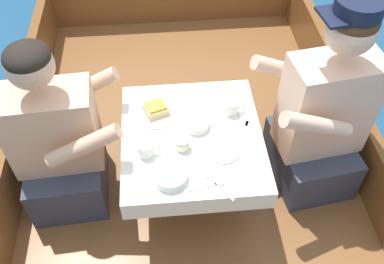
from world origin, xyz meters
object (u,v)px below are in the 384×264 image
at_px(person_starboard, 321,118).
at_px(coffee_cup_port, 232,107).
at_px(person_port, 59,144).
at_px(coffee_cup_starboard, 146,149).
at_px(sandwich, 156,109).
at_px(tin_can, 182,144).

height_order(person_starboard, coffee_cup_port, person_starboard).
xyz_separation_m(person_port, coffee_cup_port, (0.82, 0.07, 0.10)).
bearing_deg(coffee_cup_starboard, sandwich, 77.83).
bearing_deg(person_starboard, person_port, -8.43).
height_order(coffee_cup_port, tin_can, coffee_cup_port).
bearing_deg(sandwich, coffee_cup_port, -3.74).
distance_m(coffee_cup_starboard, tin_can, 0.16).
bearing_deg(person_port, coffee_cup_starboard, -24.10).
bearing_deg(coffee_cup_starboard, person_starboard, 9.98).
height_order(coffee_cup_starboard, tin_can, coffee_cup_starboard).
distance_m(person_port, coffee_cup_starboard, 0.45).
bearing_deg(coffee_cup_port, sandwich, 176.26).
xyz_separation_m(sandwich, coffee_cup_starboard, (-0.05, -0.25, 0.00)).
height_order(sandwich, coffee_cup_starboard, coffee_cup_starboard).
xyz_separation_m(coffee_cup_port, coffee_cup_starboard, (-0.41, -0.22, -0.00)).
bearing_deg(tin_can, person_port, 166.92).
height_order(coffee_cup_port, coffee_cup_starboard, coffee_cup_port).
relative_size(person_port, person_starboard, 0.88).
bearing_deg(coffee_cup_port, coffee_cup_starboard, -151.47).
height_order(person_port, person_starboard, person_starboard).
relative_size(coffee_cup_starboard, tin_can, 1.43).
height_order(person_starboard, coffee_cup_starboard, person_starboard).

